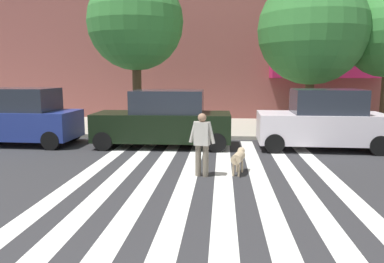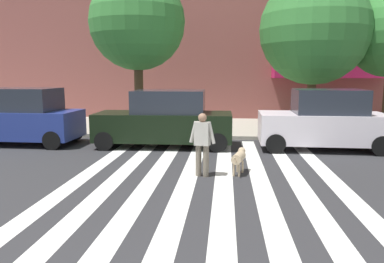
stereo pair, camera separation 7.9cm
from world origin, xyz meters
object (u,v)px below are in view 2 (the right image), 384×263
at_px(parked_car_near_curb, 17,117).
at_px(street_tree_nearest, 137,23).
at_px(street_tree_middle, 314,30).
at_px(pedestrian_dog_walker, 202,141).
at_px(pedestrian_bystander, 345,112).
at_px(parked_car_third_in_line, 324,121).
at_px(dog_on_leash, 239,157).
at_px(parked_car_behind_first, 165,120).

distance_m(parked_car_near_curb, street_tree_nearest, 6.09).
distance_m(street_tree_middle, pedestrian_dog_walker, 8.89).
bearing_deg(pedestrian_dog_walker, pedestrian_bystander, 49.08).
relative_size(parked_car_third_in_line, pedestrian_bystander, 2.65).
height_order(parked_car_third_in_line, street_tree_nearest, street_tree_nearest).
height_order(street_tree_middle, dog_on_leash, street_tree_middle).
bearing_deg(pedestrian_dog_walker, parked_car_near_curb, 151.96).
bearing_deg(dog_on_leash, parked_car_third_in_line, 49.18).
distance_m(parked_car_behind_first, pedestrian_bystander, 7.41).
bearing_deg(dog_on_leash, pedestrian_dog_walker, -160.80).
distance_m(parked_car_third_in_line, pedestrian_bystander, 2.80).
bearing_deg(street_tree_nearest, pedestrian_bystander, -1.24).
relative_size(parked_car_third_in_line, dog_on_leash, 4.24).
bearing_deg(parked_car_third_in_line, parked_car_near_curb, -180.00).
bearing_deg(pedestrian_dog_walker, street_tree_nearest, 116.06).
xyz_separation_m(parked_car_behind_first, street_tree_nearest, (-1.56, 2.59, 3.77)).
relative_size(parked_car_behind_first, pedestrian_bystander, 2.99).
xyz_separation_m(parked_car_behind_first, street_tree_middle, (5.80, 3.16, 3.45)).
xyz_separation_m(dog_on_leash, pedestrian_bystander, (4.47, 5.92, 0.63)).
bearing_deg(parked_car_third_in_line, dog_on_leash, -130.82).
distance_m(dog_on_leash, pedestrian_bystander, 7.44).
xyz_separation_m(parked_car_near_curb, street_tree_middle, (11.43, 3.16, 3.40)).
relative_size(parked_car_near_curb, street_tree_nearest, 0.72).
bearing_deg(pedestrian_bystander, dog_on_leash, -127.05).
relative_size(street_tree_nearest, pedestrian_dog_walker, 4.03).
height_order(parked_car_near_curb, pedestrian_bystander, parked_car_near_curb).
bearing_deg(parked_car_behind_first, street_tree_middle, 28.56).
relative_size(parked_car_near_curb, parked_car_third_in_line, 1.10).
relative_size(parked_car_behind_first, pedestrian_dog_walker, 2.99).
bearing_deg(street_tree_nearest, parked_car_third_in_line, -19.99).
relative_size(street_tree_nearest, dog_on_leash, 6.45).
xyz_separation_m(street_tree_middle, dog_on_leash, (-3.26, -6.67, -3.97)).
distance_m(parked_car_near_curb, pedestrian_bystander, 12.86).
height_order(street_tree_nearest, dog_on_leash, street_tree_nearest).
bearing_deg(parked_car_third_in_line, pedestrian_bystander, 59.20).
xyz_separation_m(parked_car_near_curb, pedestrian_dog_walker, (7.21, -3.84, -0.09)).
xyz_separation_m(pedestrian_dog_walker, pedestrian_bystander, (5.42, 6.25, 0.15)).
distance_m(parked_car_behind_first, dog_on_leash, 4.37).
relative_size(parked_car_third_in_line, street_tree_middle, 0.66).
relative_size(street_tree_middle, dog_on_leash, 6.39).
bearing_deg(street_tree_nearest, parked_car_behind_first, -58.96).
bearing_deg(parked_car_near_curb, pedestrian_dog_walker, -28.04).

